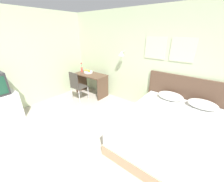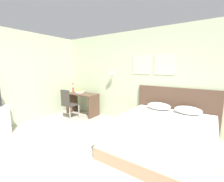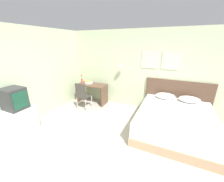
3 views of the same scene
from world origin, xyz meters
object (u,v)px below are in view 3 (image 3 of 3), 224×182
Objects in this scene: bed at (175,122)px; pillow_left at (165,96)px; pillow_right at (189,99)px; television at (14,99)px; desk at (92,90)px; folded_towel_near_foot at (172,115)px; fruit_bowl at (89,82)px; headboard at (177,98)px; desk_chair at (82,94)px; flower_vase at (82,80)px; tv_stand at (20,121)px.

bed is 0.94m from pillow_left.
television is (-3.87, -2.51, 0.31)m from pillow_right.
television is (-0.59, -2.45, 0.47)m from desk.
folded_towel_near_foot is (0.23, -1.11, -0.06)m from pillow_left.
fruit_bowl is at bearing 166.04° from bed.
headboard is 2.97m from desk.
headboard is 3.11m from desk_chair.
folded_towel_near_foot is 3.48m from flower_vase.
headboard is 5.52× the size of folded_towel_near_foot.
tv_stand is at bearing -103.60° from desk.
pillow_right is (0.33, -0.27, 0.10)m from headboard.
pillow_left is at bearing 0.40° from fruit_bowl.
flower_vase reaches higher than desk.
desk_chair reaches higher than pillow_right.
desk_chair reaches higher than bed.
folded_towel_near_foot is at bearing -111.05° from pillow_right.
television is (-3.54, -1.72, 0.69)m from bed.
folded_towel_near_foot is (-0.10, -1.37, 0.05)m from headboard.
pillow_left is at bearing -141.02° from headboard.
flower_vase is (-0.28, -0.04, 0.09)m from fruit_bowl.
pillow_left is at bearing 14.74° from desk_chair.
desk is at bearing -178.58° from pillow_left.
folded_towel_near_foot is at bearing -107.25° from bed.
pillow_right is at bearing 68.95° from folded_towel_near_foot.
desk is at bearing 89.63° from desk_chair.
headboard is 2.72× the size of tv_stand.
bed is 1.87× the size of desk.
folded_towel_near_foot is at bearing -19.73° from fruit_bowl.
headboard is at bearing 6.41° from desk.
pillow_right is at bearing 0.00° from pillow_left.
folded_towel_near_foot is 3.04m from desk.
pillow_right is 3.36m from desk_chair.
desk is at bearing -0.85° from flower_vase.
pillow_right is (0.66, 0.00, 0.00)m from pillow_left.
headboard is 2.06× the size of desk_chair.
pillow_left is at bearing 1.08° from flower_vase.
tv_stand is (-0.14, -2.45, -0.51)m from flower_vase.
desk reaches higher than folded_towel_near_foot.
bed is 6.75× the size of fruit_bowl.
desk is 1.54× the size of tv_stand.
tv_stand is (-0.42, -2.49, -0.42)m from fruit_bowl.
flower_vase is (-3.73, -0.06, 0.20)m from pillow_right.
headboard is (-0.00, 1.06, 0.28)m from bed.
tv_stand is (-0.59, -1.82, -0.19)m from desk_chair.
bed is at bearing 25.85° from tv_stand.
desk_chair is (-2.95, -0.96, -0.02)m from headboard.
flower_vase reaches higher than folded_towel_near_foot.
headboard reaches higher than pillow_right.
desk_chair is at bearing -54.61° from flower_vase.
television is at bearing -157.78° from folded_towel_near_foot.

